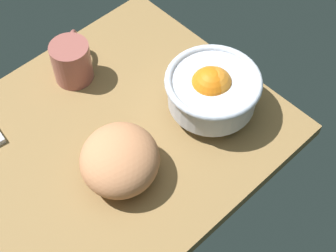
# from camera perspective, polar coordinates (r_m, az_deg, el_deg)

# --- Properties ---
(ground_plane) EXTENTS (0.70, 0.59, 0.03)m
(ground_plane) POSITION_cam_1_polar(r_m,az_deg,el_deg) (1.11, -6.36, -1.47)
(ground_plane) COLOR olive
(fruit_bowl) EXTENTS (0.20, 0.20, 0.12)m
(fruit_bowl) POSITION_cam_1_polar(r_m,az_deg,el_deg) (1.08, 4.95, 4.15)
(fruit_bowl) COLOR silver
(fruit_bowl) RESTS_ON ground
(bread_loaf) EXTENTS (0.23, 0.23, 0.10)m
(bread_loaf) POSITION_cam_1_polar(r_m,az_deg,el_deg) (1.00, -5.39, -3.75)
(bread_loaf) COLOR tan
(bread_loaf) RESTS_ON ground
(mug) EXTENTS (0.11, 0.11, 0.10)m
(mug) POSITION_cam_1_polar(r_m,az_deg,el_deg) (1.18, -10.64, 7.14)
(mug) COLOR #9A534C
(mug) RESTS_ON ground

